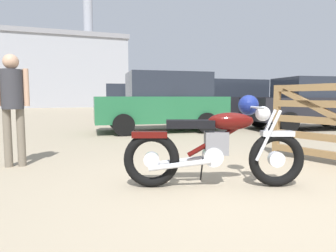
{
  "coord_description": "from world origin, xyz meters",
  "views": [
    {
      "loc": [
        -1.89,
        -2.65,
        1.03
      ],
      "look_at": [
        -0.46,
        1.1,
        0.64
      ],
      "focal_mm": 31.73,
      "sensor_mm": 36.0,
      "label": 1
    }
  ],
  "objects_px": {
    "bystander": "(13,98)",
    "pale_sedan_back": "(224,100)",
    "red_hatchback_near": "(163,101)",
    "dark_sedan_left": "(144,99)",
    "vintage_motorcycle": "(219,144)",
    "silver_sedan_mid": "(310,104)"
  },
  "relations": [
    {
      "from": "bystander",
      "to": "pale_sedan_back",
      "type": "bearing_deg",
      "value": -51.01
    },
    {
      "from": "pale_sedan_back",
      "to": "red_hatchback_near",
      "type": "relative_size",
      "value": 1.19
    },
    {
      "from": "dark_sedan_left",
      "to": "pale_sedan_back",
      "type": "bearing_deg",
      "value": -57.21
    },
    {
      "from": "vintage_motorcycle",
      "to": "silver_sedan_mid",
      "type": "distance_m",
      "value": 7.53
    },
    {
      "from": "vintage_motorcycle",
      "to": "red_hatchback_near",
      "type": "bearing_deg",
      "value": 96.55
    },
    {
      "from": "vintage_motorcycle",
      "to": "dark_sedan_left",
      "type": "xyz_separation_m",
      "value": [
        2.72,
        12.47,
        0.45
      ]
    },
    {
      "from": "pale_sedan_back",
      "to": "dark_sedan_left",
      "type": "relative_size",
      "value": 0.97
    },
    {
      "from": "red_hatchback_near",
      "to": "vintage_motorcycle",
      "type": "bearing_deg",
      "value": 82.69
    },
    {
      "from": "vintage_motorcycle",
      "to": "red_hatchback_near",
      "type": "distance_m",
      "value": 5.75
    },
    {
      "from": "pale_sedan_back",
      "to": "silver_sedan_mid",
      "type": "xyz_separation_m",
      "value": [
        1.38,
        -3.06,
        -0.1
      ]
    },
    {
      "from": "pale_sedan_back",
      "to": "vintage_motorcycle",
      "type": "bearing_deg",
      "value": -118.02
    },
    {
      "from": "pale_sedan_back",
      "to": "red_hatchback_near",
      "type": "xyz_separation_m",
      "value": [
        -3.35,
        -1.94,
        -0.02
      ]
    },
    {
      "from": "bystander",
      "to": "vintage_motorcycle",
      "type": "bearing_deg",
      "value": -129.43
    },
    {
      "from": "vintage_motorcycle",
      "to": "silver_sedan_mid",
      "type": "relative_size",
      "value": 0.45
    },
    {
      "from": "silver_sedan_mid",
      "to": "red_hatchback_near",
      "type": "bearing_deg",
      "value": -4.25
    },
    {
      "from": "vintage_motorcycle",
      "to": "pale_sedan_back",
      "type": "distance_m",
      "value": 8.86
    },
    {
      "from": "vintage_motorcycle",
      "to": "bystander",
      "type": "bearing_deg",
      "value": 159.94
    },
    {
      "from": "silver_sedan_mid",
      "to": "bystander",
      "type": "bearing_deg",
      "value": 25.66
    },
    {
      "from": "red_hatchback_near",
      "to": "silver_sedan_mid",
      "type": "xyz_separation_m",
      "value": [
        4.73,
        -1.11,
        -0.08
      ]
    },
    {
      "from": "vintage_motorcycle",
      "to": "silver_sedan_mid",
      "type": "bearing_deg",
      "value": 56.27
    },
    {
      "from": "red_hatchback_near",
      "to": "pale_sedan_back",
      "type": "bearing_deg",
      "value": -143.87
    },
    {
      "from": "red_hatchback_near",
      "to": "dark_sedan_left",
      "type": "relative_size",
      "value": 0.82
    }
  ]
}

